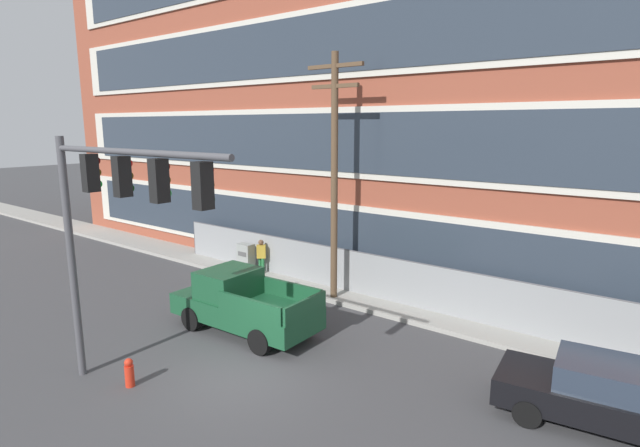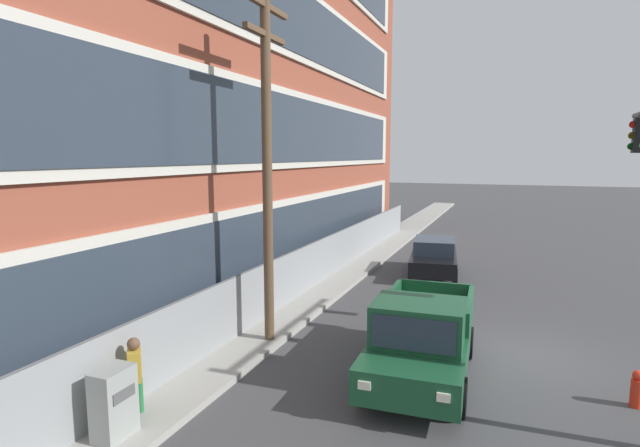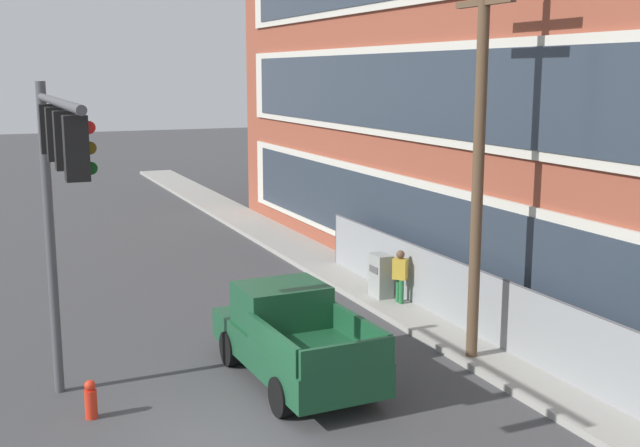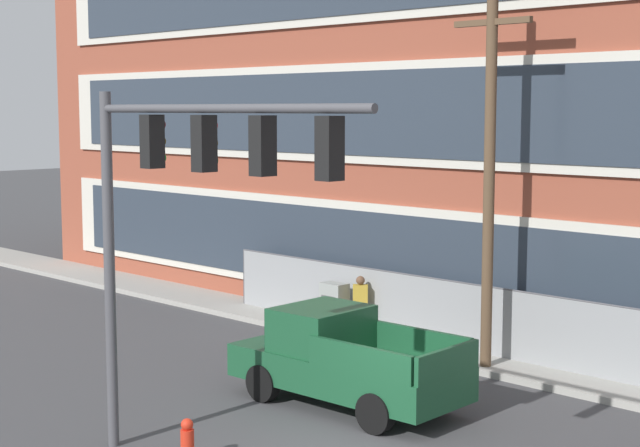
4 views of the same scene
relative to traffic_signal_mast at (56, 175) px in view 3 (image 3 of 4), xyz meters
name	(u,v)px [view 3 (image 3 of 4)]	position (x,y,z in m)	size (l,w,h in m)	color
ground_plane	(225,441)	(1.45, 2.54, -4.86)	(160.00, 160.00, 0.00)	#424244
sidewalk_building_side	(540,379)	(1.45, 9.65, -4.78)	(80.00, 2.05, 0.16)	#9E9B93
traffic_signal_mast	(56,175)	(0.00, 0.00, 0.00)	(6.44, 0.43, 6.47)	#4C4C51
pickup_truck_dark_green	(292,338)	(-0.85, 4.77, -3.91)	(5.24, 2.30, 2.01)	#194C2D
utility_pole_near_corner	(479,142)	(-0.19, 8.98, 0.26)	(2.40, 0.26, 9.32)	brown
electrical_cabinet	(381,278)	(-5.46, 9.35, -4.15)	(0.73, 0.49, 1.43)	#939993
pedestrian_near_cabinet	(400,275)	(-4.68, 9.56, -3.89)	(0.46, 0.44, 1.69)	#236B38
fire_hydrant	(91,400)	(-0.53, 0.43, -4.48)	(0.24, 0.24, 0.78)	red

